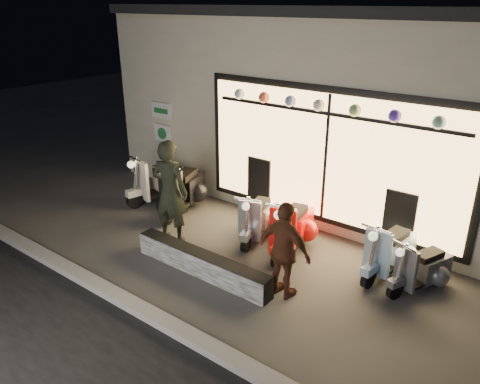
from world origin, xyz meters
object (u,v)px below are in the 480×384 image
at_px(man, 170,192).
at_px(woman, 285,251).
at_px(graffiti_barrier, 202,263).
at_px(scooter_silver, 259,216).
at_px(scooter_red, 294,226).

distance_m(man, woman, 2.72).
bearing_deg(graffiti_barrier, woman, 12.69).
height_order(scooter_silver, scooter_red, scooter_red).
relative_size(scooter_red, woman, 0.96).
distance_m(graffiti_barrier, scooter_silver, 1.76).
relative_size(man, woman, 1.26).
distance_m(scooter_red, woman, 1.61).
relative_size(scooter_silver, scooter_red, 0.91).
distance_m(graffiti_barrier, woman, 1.56).
relative_size(scooter_silver, woman, 0.87).
distance_m(graffiti_barrier, man, 1.62).
bearing_deg(scooter_silver, man, -152.28).
height_order(graffiti_barrier, man, man).
bearing_deg(man, graffiti_barrier, 142.18).
xyz_separation_m(scooter_red, man, (-2.01, -1.14, 0.56)).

